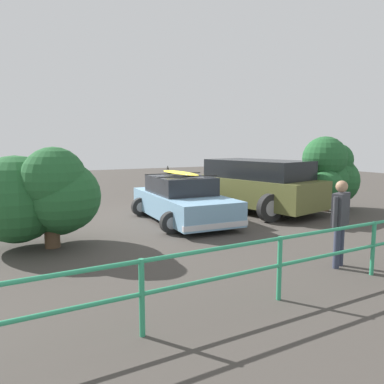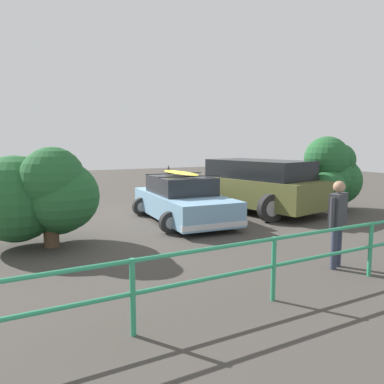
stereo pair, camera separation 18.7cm
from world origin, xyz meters
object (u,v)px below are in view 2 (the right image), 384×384
bush_near_right (333,174)px  bush_near_left (44,196)px  sedan_car (183,200)px  suv_car (258,185)px  person_bystander (338,216)px

bush_near_right → bush_near_left: bearing=2.5°
bush_near_right → sedan_car: bearing=-8.6°
sedan_car → suv_car: size_ratio=0.92×
suv_car → bush_near_left: bush_near_left is taller
suv_car → person_bystander: size_ratio=2.89×
bush_near_left → bush_near_right: (-9.30, -0.40, 0.13)m
person_bystander → bush_near_left: bearing=-40.1°
bush_near_left → bush_near_right: bush_near_right is taller
suv_car → bush_near_right: 2.64m
suv_car → bush_near_right: size_ratio=1.86×
suv_car → bush_near_left: size_ratio=1.78×
suv_car → bush_near_left: (6.88, 1.36, 0.23)m
bush_near_left → person_bystander: bearing=139.9°
person_bystander → suv_car: bearing=-111.9°
bush_near_left → bush_near_right: size_ratio=1.04×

